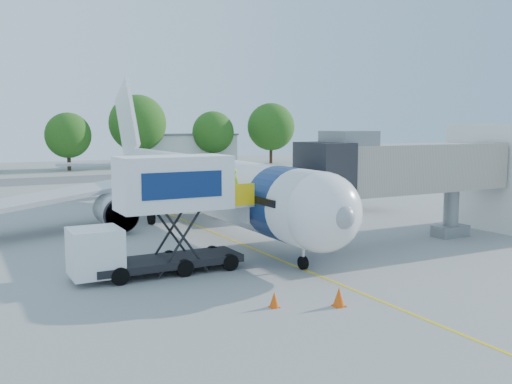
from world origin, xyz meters
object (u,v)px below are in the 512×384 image
jet_bridge (397,170)px  ground_tug (453,285)px  aircraft (196,183)px  catering_hiloader (160,215)px

jet_bridge → ground_tug: size_ratio=3.94×
jet_bridge → ground_tug: (-5.44, -9.47, -3.68)m
aircraft → catering_hiloader: size_ratio=4.44×
jet_bridge → ground_tug: 11.52m
aircraft → jet_bridge: (7.99, -11.12, 1.39)m
aircraft → ground_tug: 20.87m
catering_hiloader → ground_tug: 13.10m
ground_tug → catering_hiloader: bearing=157.8°
aircraft → jet_bridge: 13.77m
jet_bridge → catering_hiloader: 14.35m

